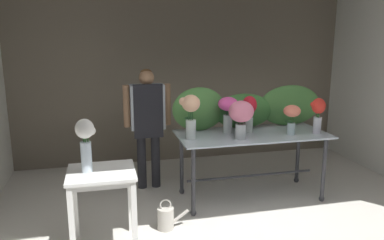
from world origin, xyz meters
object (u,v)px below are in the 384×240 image
(display_table_glass, at_px, (252,144))
(vase_peach_tulips, at_px, (191,112))
(vase_fuchsia_carnations, at_px, (228,110))
(vase_scarlet_peonies, at_px, (318,112))
(side_table_white, at_px, (102,183))
(florist, at_px, (148,116))
(vase_crimson_freesia, at_px, (249,111))
(watering_can, at_px, (166,218))
(vase_rosy_ranunculus, at_px, (241,115))
(vase_white_roses_tall, at_px, (86,141))
(vase_coral_lilies, at_px, (292,115))

(display_table_glass, distance_m, vase_peach_tulips, 0.93)
(vase_fuchsia_carnations, bearing_deg, vase_scarlet_peonies, -15.03)
(display_table_glass, height_order, vase_scarlet_peonies, vase_scarlet_peonies)
(side_table_white, height_order, florist, florist)
(vase_crimson_freesia, bearing_deg, watering_can, -152.04)
(display_table_glass, bearing_deg, vase_rosy_ranunculus, -138.79)
(vase_peach_tulips, distance_m, watering_can, 1.23)
(vase_fuchsia_carnations, distance_m, vase_white_roses_tall, 1.88)
(vase_coral_lilies, xyz_separation_m, vase_rosy_ranunculus, (-0.68, -0.05, 0.05))
(vase_rosy_ranunculus, bearing_deg, vase_scarlet_peonies, 0.94)
(watering_can, bearing_deg, vase_scarlet_peonies, 10.58)
(vase_fuchsia_carnations, bearing_deg, florist, 150.17)
(vase_crimson_freesia, relative_size, watering_can, 1.32)
(vase_rosy_ranunculus, distance_m, vase_crimson_freesia, 0.34)
(side_table_white, xyz_separation_m, florist, (0.62, 1.38, 0.34))
(side_table_white, bearing_deg, display_table_glass, 22.10)
(side_table_white, bearing_deg, watering_can, 16.51)
(florist, xyz_separation_m, vase_peach_tulips, (0.42, -0.69, 0.18))
(vase_scarlet_peonies, bearing_deg, vase_coral_lilies, 174.29)
(vase_rosy_ranunculus, distance_m, vase_scarlet_peonies, 1.01)
(display_table_glass, distance_m, vase_fuchsia_carnations, 0.53)
(vase_fuchsia_carnations, relative_size, vase_crimson_freesia, 0.98)
(side_table_white, height_order, vase_rosy_ranunculus, vase_rosy_ranunculus)
(florist, distance_m, vase_rosy_ranunculus, 1.31)
(vase_crimson_freesia, distance_m, vase_white_roses_tall, 2.11)
(vase_coral_lilies, height_order, watering_can, vase_coral_lilies)
(vase_coral_lilies, height_order, vase_peach_tulips, vase_peach_tulips)
(vase_fuchsia_carnations, xyz_separation_m, vase_peach_tulips, (-0.51, -0.16, 0.03))
(florist, bearing_deg, vase_fuchsia_carnations, -29.83)
(vase_rosy_ranunculus, height_order, vase_scarlet_peonies, vase_rosy_ranunculus)
(vase_fuchsia_carnations, xyz_separation_m, vase_rosy_ranunculus, (0.06, -0.30, -0.00))
(display_table_glass, xyz_separation_m, side_table_white, (-1.84, -0.75, -0.04))
(display_table_glass, bearing_deg, watering_can, -155.04)
(side_table_white, distance_m, vase_scarlet_peonies, 2.72)
(side_table_white, bearing_deg, vase_crimson_freesia, 24.10)
(vase_crimson_freesia, bearing_deg, vase_white_roses_tall, -157.32)
(vase_scarlet_peonies, bearing_deg, vase_white_roses_tall, -168.49)
(vase_fuchsia_carnations, relative_size, vase_white_roses_tall, 0.89)
(display_table_glass, relative_size, vase_white_roses_tall, 3.64)
(vase_fuchsia_carnations, relative_size, vase_rosy_ranunculus, 1.00)
(vase_fuchsia_carnations, height_order, vase_rosy_ranunculus, vase_rosy_ranunculus)
(florist, bearing_deg, side_table_white, -114.08)
(display_table_glass, xyz_separation_m, watering_can, (-1.20, -0.56, -0.59))
(vase_peach_tulips, height_order, vase_scarlet_peonies, vase_peach_tulips)
(vase_scarlet_peonies, bearing_deg, vase_fuchsia_carnations, 164.97)
(florist, height_order, watering_can, florist)
(display_table_glass, relative_size, vase_crimson_freesia, 4.03)
(display_table_glass, relative_size, vase_peach_tulips, 3.56)
(vase_crimson_freesia, relative_size, vase_white_roses_tall, 0.90)
(side_table_white, relative_size, vase_fuchsia_carnations, 1.73)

